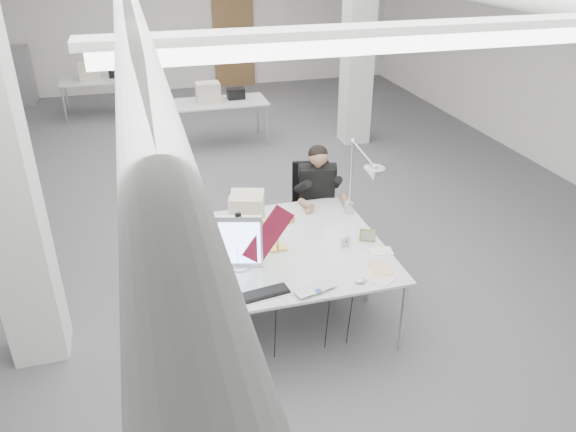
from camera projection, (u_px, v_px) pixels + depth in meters
name	position (u px, v px, depth m)	size (l,w,h in m)	color
room_shell	(241.00, 90.00, 6.77)	(10.04, 14.04, 3.24)	#4F4F51
desk_main	(301.00, 272.00, 4.95)	(1.80, 0.90, 0.03)	silver
desk_second	(275.00, 225.00, 5.72)	(1.80, 0.90, 0.03)	silver
bg_desk_a	(220.00, 102.00, 9.70)	(1.60, 0.80, 0.03)	silver
bg_desk_b	(102.00, 80.00, 11.10)	(1.60, 0.80, 0.03)	silver
filing_cabinet	(21.00, 76.00, 12.00)	(0.45, 0.55, 1.20)	gray
office_chair	(315.00, 211.00, 6.49)	(0.51, 0.51, 1.04)	black
seated_person	(318.00, 183.00, 6.27)	(0.51, 0.63, 0.95)	black
monitor	(239.00, 242.00, 4.89)	(0.41, 0.04, 0.51)	silver
pennant	(268.00, 235.00, 4.90)	(0.54, 0.01, 0.22)	maroon
keyboard	(264.00, 293.00, 4.63)	(0.43, 0.14, 0.02)	black
laptop	(318.00, 292.00, 4.64)	(0.37, 0.24, 0.03)	silver
mouse	(361.00, 281.00, 4.77)	(0.10, 0.06, 0.04)	silver
bankers_lamp	(278.00, 232.00, 5.20)	(0.32, 0.13, 0.36)	#DF9445
desk_phone	(209.00, 277.00, 4.82)	(0.20, 0.18, 0.05)	black
picture_frame_left	(212.00, 258.00, 5.04)	(0.13, 0.01, 0.10)	olive
picture_frame_right	(367.00, 235.00, 5.39)	(0.15, 0.01, 0.12)	#9F8444
desk_clock	(345.00, 241.00, 5.31)	(0.11, 0.11, 0.03)	silver
paper_stack_a	(376.00, 277.00, 4.85)	(0.19, 0.28, 0.01)	silver
paper_stack_b	(380.00, 268.00, 4.98)	(0.18, 0.24, 0.01)	#E1C786
paper_stack_c	(381.00, 251.00, 5.24)	(0.20, 0.14, 0.01)	white
beige_monitor	(247.00, 209.00, 5.68)	(0.34, 0.32, 0.32)	beige
architect_lamp	(360.00, 188.00, 5.55)	(0.21, 0.62, 0.80)	silver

